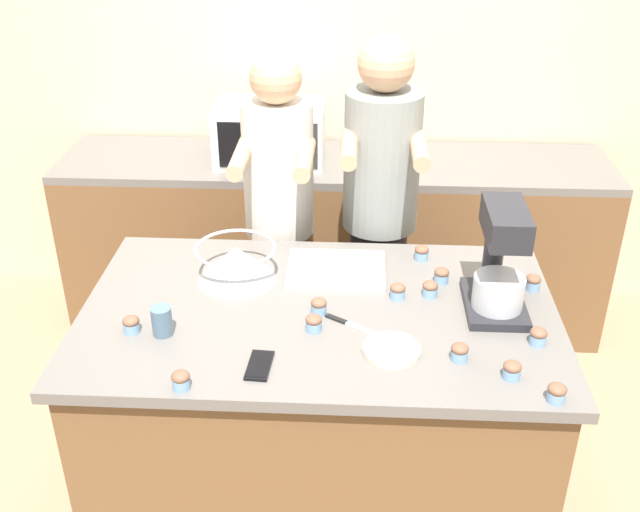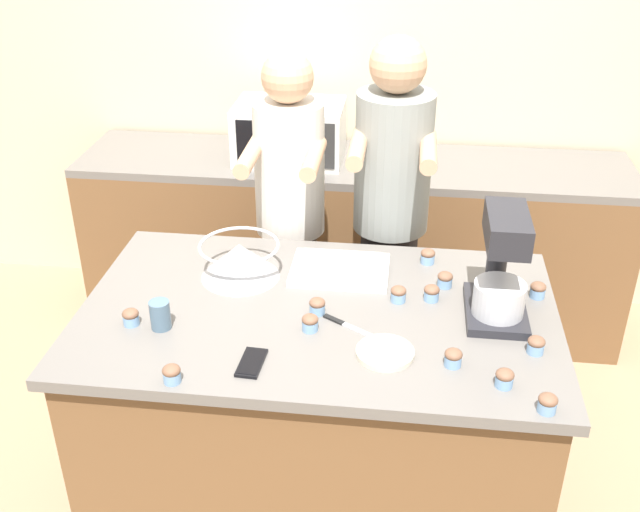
% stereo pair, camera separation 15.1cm
% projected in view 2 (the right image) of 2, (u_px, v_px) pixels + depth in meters
% --- Properties ---
extents(ground_plane, '(16.00, 16.00, 0.00)m').
position_uv_depth(ground_plane, '(319.00, 507.00, 3.00)').
color(ground_plane, '#937A5B').
extents(back_wall, '(10.00, 0.06, 2.70)m').
position_uv_depth(back_wall, '(360.00, 61.00, 3.89)').
color(back_wall, beige).
rests_on(back_wall, ground_plane).
extents(island_counter, '(1.62, 0.98, 0.95)m').
position_uv_depth(island_counter, '(318.00, 416.00, 2.77)').
color(island_counter, brown).
rests_on(island_counter, ground_plane).
extents(back_counter, '(2.80, 0.60, 0.93)m').
position_uv_depth(back_counter, '(351.00, 242.00, 4.01)').
color(back_counter, brown).
rests_on(back_counter, ground_plane).
extents(person_left, '(0.31, 0.48, 1.65)m').
position_uv_depth(person_left, '(291.00, 231.00, 3.20)').
color(person_left, brown).
rests_on(person_left, ground_plane).
extents(person_right, '(0.33, 0.49, 1.72)m').
position_uv_depth(person_right, '(390.00, 229.00, 3.13)').
color(person_right, '#232328').
rests_on(person_right, ground_plane).
extents(stand_mixer, '(0.20, 0.30, 0.38)m').
position_uv_depth(stand_mixer, '(501.00, 271.00, 2.44)').
color(stand_mixer, '#232328').
rests_on(stand_mixer, island_counter).
extents(mixing_bowl, '(0.29, 0.29, 0.13)m').
position_uv_depth(mixing_bowl, '(240.00, 259.00, 2.71)').
color(mixing_bowl, '#BCBCC1').
rests_on(mixing_bowl, island_counter).
extents(baking_tray, '(0.36, 0.26, 0.04)m').
position_uv_depth(baking_tray, '(340.00, 269.00, 2.75)').
color(baking_tray, silver).
rests_on(baking_tray, island_counter).
extents(microwave_oven, '(0.54, 0.38, 0.28)m').
position_uv_depth(microwave_oven, '(290.00, 132.00, 3.75)').
color(microwave_oven, silver).
rests_on(microwave_oven, back_counter).
extents(cell_phone, '(0.08, 0.15, 0.01)m').
position_uv_depth(cell_phone, '(252.00, 363.00, 2.27)').
color(cell_phone, black).
rests_on(cell_phone, island_counter).
extents(drinking_glass, '(0.07, 0.07, 0.10)m').
position_uv_depth(drinking_glass, '(160.00, 315.00, 2.43)').
color(drinking_glass, slate).
rests_on(drinking_glass, island_counter).
extents(small_plate, '(0.18, 0.18, 0.02)m').
position_uv_depth(small_plate, '(385.00, 353.00, 2.31)').
color(small_plate, beige).
rests_on(small_plate, island_counter).
extents(knife, '(0.20, 0.13, 0.01)m').
position_uv_depth(knife, '(347.00, 325.00, 2.45)').
color(knife, '#BCBCC1').
rests_on(knife, island_counter).
extents(cupcake_0, '(0.05, 0.05, 0.06)m').
position_uv_depth(cupcake_0, '(317.00, 306.00, 2.51)').
color(cupcake_0, '#759EC6').
rests_on(cupcake_0, island_counter).
extents(cupcake_1, '(0.05, 0.05, 0.06)m').
position_uv_depth(cupcake_1, '(310.00, 322.00, 2.42)').
color(cupcake_1, '#759EC6').
rests_on(cupcake_1, island_counter).
extents(cupcake_2, '(0.05, 0.05, 0.06)m').
position_uv_depth(cupcake_2, '(428.00, 256.00, 2.82)').
color(cupcake_2, '#759EC6').
rests_on(cupcake_2, island_counter).
extents(cupcake_3, '(0.05, 0.05, 0.06)m').
position_uv_depth(cupcake_3, '(432.00, 293.00, 2.58)').
color(cupcake_3, '#759EC6').
rests_on(cupcake_3, island_counter).
extents(cupcake_4, '(0.05, 0.05, 0.06)m').
position_uv_depth(cupcake_4, '(398.00, 294.00, 2.58)').
color(cupcake_4, '#759EC6').
rests_on(cupcake_4, island_counter).
extents(cupcake_5, '(0.05, 0.05, 0.06)m').
position_uv_depth(cupcake_5, '(548.00, 403.00, 2.07)').
color(cupcake_5, '#759EC6').
rests_on(cupcake_5, island_counter).
extents(cupcake_6, '(0.05, 0.05, 0.06)m').
position_uv_depth(cupcake_6, '(505.00, 378.00, 2.17)').
color(cupcake_6, '#759EC6').
rests_on(cupcake_6, island_counter).
extents(cupcake_7, '(0.05, 0.05, 0.06)m').
position_uv_depth(cupcake_7, '(172.00, 374.00, 2.19)').
color(cupcake_7, '#759EC6').
rests_on(cupcake_7, island_counter).
extents(cupcake_8, '(0.05, 0.05, 0.06)m').
position_uv_depth(cupcake_8, '(453.00, 357.00, 2.26)').
color(cupcake_8, '#759EC6').
rests_on(cupcake_8, island_counter).
extents(cupcake_9, '(0.05, 0.05, 0.06)m').
position_uv_depth(cupcake_9, '(131.00, 317.00, 2.45)').
color(cupcake_9, '#759EC6').
rests_on(cupcake_9, island_counter).
extents(cupcake_10, '(0.05, 0.05, 0.06)m').
position_uv_depth(cupcake_10, '(445.00, 279.00, 2.66)').
color(cupcake_10, '#759EC6').
rests_on(cupcake_10, island_counter).
extents(cupcake_11, '(0.05, 0.05, 0.06)m').
position_uv_depth(cupcake_11, '(538.00, 290.00, 2.60)').
color(cupcake_11, '#759EC6').
rests_on(cupcake_11, island_counter).
extents(cupcake_12, '(0.05, 0.05, 0.06)m').
position_uv_depth(cupcake_12, '(536.00, 345.00, 2.32)').
color(cupcake_12, '#759EC6').
rests_on(cupcake_12, island_counter).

